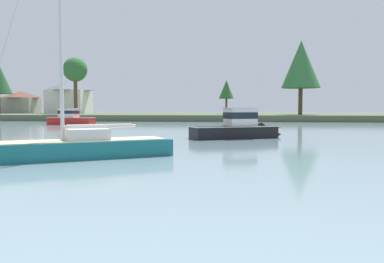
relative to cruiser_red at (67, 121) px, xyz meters
The scene contains 10 objects.
far_shore_bank 40.95m from the cruiser_red, 67.69° to the left, with size 238.51×47.58×1.17m, color #4C563D.
cruiser_red is the anchor object (origin of this frame).
sailboat_teal 40.82m from the cruiser_red, 65.23° to the right, with size 8.97×6.75×14.34m.
cruiser_black 34.51m from the cruiser_red, 42.73° to the right, with size 8.15×5.35×4.20m.
mooring_buoy_orange 30.95m from the cruiser_red, 11.76° to the right, with size 0.32×0.32×0.38m.
shore_tree_right 25.54m from the cruiser_red, 109.78° to the left, with size 4.96×4.96×11.73m.
shore_tree_center 45.38m from the cruiser_red, 31.45° to the left, with size 7.56×7.56×14.50m.
shore_tree_inland_c 41.39m from the cruiser_red, 55.91° to the left, with size 3.43×3.43×7.68m.
cottage_hillside 40.04m from the cruiser_red, 113.24° to the left, with size 9.84×8.85×7.94m.
cottage_near_water 50.38m from the cruiser_red, 127.11° to the left, with size 8.51×6.97×5.72m.
Camera 1 is at (9.09, -7.82, 2.42)m, focal length 36.23 mm.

